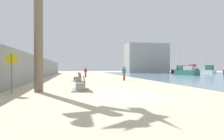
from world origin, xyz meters
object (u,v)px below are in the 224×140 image
at_px(boat_distant, 208,70).
at_px(boat_nearest, 191,70).
at_px(person_standing, 124,72).
at_px(boat_far_right, 187,72).
at_px(person_walking, 86,72).
at_px(boat_mid_bay, 180,70).
at_px(pedestrian_sign, 12,67).
at_px(bench_near, 81,87).
at_px(bench_far, 78,79).

relative_size(boat_distant, boat_nearest, 0.94).
relative_size(person_standing, boat_far_right, 0.30).
xyz_separation_m(person_walking, boat_distant, (31.77, 14.00, -0.06)).
xyz_separation_m(boat_mid_bay, pedestrian_sign, (-30.17, -34.04, 0.72)).
relative_size(person_walking, person_standing, 0.93).
height_order(boat_far_right, boat_distant, boat_distant).
distance_m(bench_near, boat_far_right, 30.98).
distance_m(bench_near, person_standing, 10.81).
bearing_deg(person_standing, boat_distant, 39.34).
xyz_separation_m(bench_near, boat_nearest, (33.24, 39.90, 0.67)).
xyz_separation_m(boat_far_right, boat_nearest, (11.89, 17.45, 0.21)).
xyz_separation_m(bench_far, boat_distant, (33.21, 23.51, 0.59)).
distance_m(bench_near, boat_nearest, 51.93).
height_order(person_walking, boat_distant, boat_distant).
xyz_separation_m(bench_near, person_standing, (5.34, 9.38, 0.73)).
relative_size(boat_nearest, pedestrian_sign, 3.15).
distance_m(bench_far, pedestrian_sign, 10.33).
bearing_deg(boat_nearest, bench_near, -129.80).
distance_m(person_standing, boat_mid_bay, 31.73).
bearing_deg(boat_distant, bench_near, -135.86).
height_order(bench_near, boat_mid_bay, boat_mid_bay).
distance_m(person_walking, boat_far_right, 20.36).
height_order(bench_far, pedestrian_sign, pedestrian_sign).
xyz_separation_m(bench_far, person_standing, (5.34, 0.67, 0.73)).
bearing_deg(pedestrian_sign, person_walking, 73.99).
height_order(bench_far, boat_mid_bay, boat_mid_bay).
xyz_separation_m(person_standing, pedestrian_sign, (-9.34, -10.11, 0.55)).
height_order(person_standing, boat_distant, boat_distant).
distance_m(boat_distant, pedestrian_sign, 49.70).
bearing_deg(boat_far_right, person_walking, -168.01).
relative_size(person_walking, boat_mid_bay, 0.22).
relative_size(bench_near, person_walking, 1.38).
distance_m(bench_far, boat_distant, 40.69).
relative_size(person_walking, boat_nearest, 0.20).
xyz_separation_m(person_standing, boat_distant, (27.87, 22.84, -0.14)).
relative_size(bench_far, boat_distant, 0.31).
relative_size(boat_far_right, boat_distant, 0.77).
height_order(person_standing, boat_nearest, boat_nearest).
height_order(person_standing, pedestrian_sign, pedestrian_sign).
bearing_deg(boat_distant, person_walking, -156.22).
xyz_separation_m(boat_far_right, boat_distant, (11.85, 9.77, 0.12)).
distance_m(person_standing, pedestrian_sign, 13.77).
bearing_deg(person_standing, pedestrian_sign, -132.74).
distance_m(bench_far, person_walking, 9.64).
relative_size(person_standing, boat_mid_bay, 0.23).
relative_size(bench_near, person_standing, 1.29).
distance_m(person_walking, pedestrian_sign, 19.73).
bearing_deg(bench_far, person_walking, 81.40).
relative_size(person_walking, boat_distant, 0.22).
height_order(boat_mid_bay, pedestrian_sign, boat_mid_bay).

